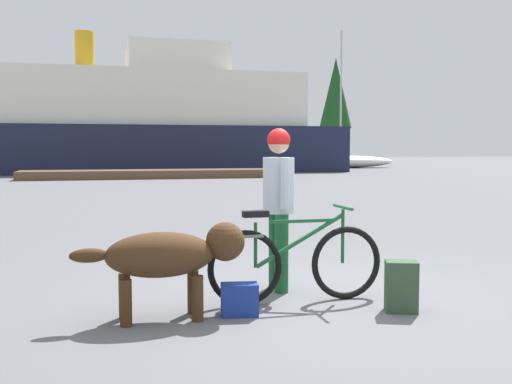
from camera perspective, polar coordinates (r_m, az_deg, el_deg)
ground_plane at (r=6.05m, az=6.10°, el=-9.81°), size 160.00×160.00×0.00m
bicycle at (r=5.74m, az=3.74°, el=-6.64°), size 1.71×0.44×0.91m
person_cyclist at (r=6.14m, az=2.14°, el=-0.20°), size 0.32×0.53×1.66m
dog at (r=5.21m, az=-8.07°, el=-5.95°), size 1.48×0.45×0.82m
backpack at (r=5.59m, az=13.57°, el=-8.67°), size 0.33×0.28×0.46m
handbag_pannier at (r=5.34m, az=-1.57°, el=-10.13°), size 0.34×0.22×0.28m
dock_pier at (r=29.44m, az=-9.66°, el=1.68°), size 12.34×2.25×0.40m
ferry_boat at (r=37.82m, az=-11.07°, el=6.30°), size 24.69×8.13×8.34m
sailboat_moored at (r=44.13m, az=7.96°, el=2.92°), size 8.31×2.33×9.83m
pine_tree_center at (r=56.76m, az=-15.52°, el=9.78°), size 3.54×3.54×11.62m
pine_tree_far_right at (r=60.14m, az=7.54°, el=9.19°), size 3.15×3.15×10.21m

